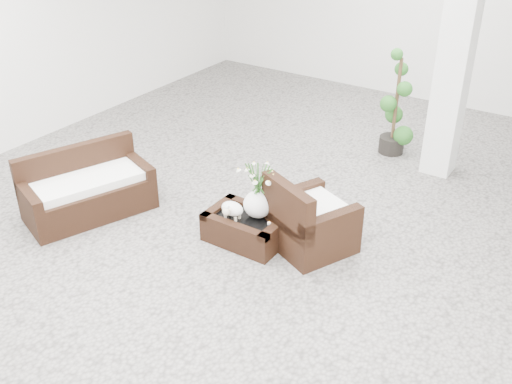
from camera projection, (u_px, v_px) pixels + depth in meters
The scene contains 9 objects.
ground at pixel (261, 234), 7.10m from camera, with size 11.00×11.00×0.00m, color gray.
column at pixel (457, 50), 7.71m from camera, with size 0.40×0.40×3.50m, color white.
coffee_table at pixel (246, 229), 6.91m from camera, with size 0.90×0.60×0.31m, color black.
sheep_figurine at pixel (232, 210), 6.77m from camera, with size 0.28×0.23×0.21m, color white.
planter_narcissus at pixel (258, 185), 6.67m from camera, with size 0.44×0.44×0.80m, color white, non-canonical shape.
tealight at pixel (269, 223), 6.70m from camera, with size 0.04×0.04×0.03m, color white.
armchair at pixel (312, 213), 6.67m from camera, with size 0.83×0.80×0.89m, color black.
loveseat at pixel (87, 185), 7.32m from camera, with size 1.53×0.74×0.82m, color black.
topiary at pixel (396, 103), 8.71m from camera, with size 0.42×0.42×1.56m, color #1F5019, non-canonical shape.
Camera 1 is at (3.23, -5.00, 3.90)m, focal length 41.87 mm.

